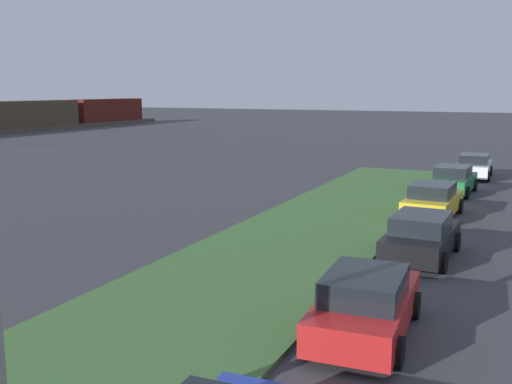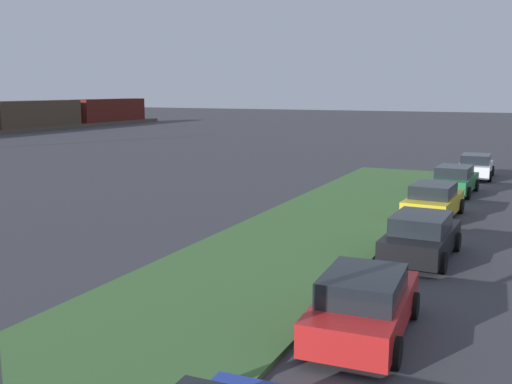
# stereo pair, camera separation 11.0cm
# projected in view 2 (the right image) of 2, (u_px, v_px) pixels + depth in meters

# --- Properties ---
(grass_median) EXTENTS (60.00, 6.00, 0.12)m
(grass_median) POSITION_uv_depth(u_px,v_px,m) (123.00, 352.00, 11.99)
(grass_median) COLOR #3D6633
(grass_median) RESTS_ON ground
(parked_car_red) EXTENTS (4.39, 2.19, 1.47)m
(parked_car_red) POSITION_uv_depth(u_px,v_px,m) (364.00, 304.00, 12.84)
(parked_car_red) COLOR red
(parked_car_red) RESTS_ON ground
(parked_car_black) EXTENTS (4.36, 2.13, 1.47)m
(parked_car_black) POSITION_uv_depth(u_px,v_px,m) (421.00, 237.00, 18.75)
(parked_car_black) COLOR black
(parked_car_black) RESTS_ON ground
(parked_car_yellow) EXTENTS (4.39, 2.20, 1.47)m
(parked_car_yellow) POSITION_uv_depth(u_px,v_px,m) (433.00, 201.00, 24.76)
(parked_car_yellow) COLOR gold
(parked_car_yellow) RESTS_ON ground
(parked_car_green) EXTENTS (4.40, 2.21, 1.47)m
(parked_car_green) POSITION_uv_depth(u_px,v_px,m) (454.00, 180.00, 30.38)
(parked_car_green) COLOR #1E6B38
(parked_car_green) RESTS_ON ground
(parked_car_white) EXTENTS (4.32, 2.06, 1.47)m
(parked_car_white) POSITION_uv_depth(u_px,v_px,m) (476.00, 166.00, 35.83)
(parked_car_white) COLOR silver
(parked_car_white) RESTS_ON ground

